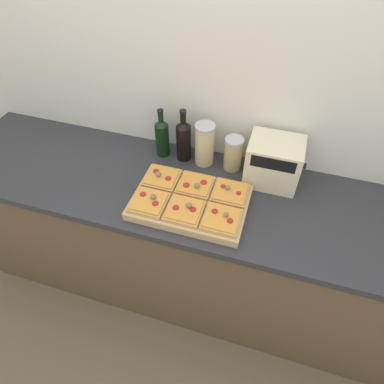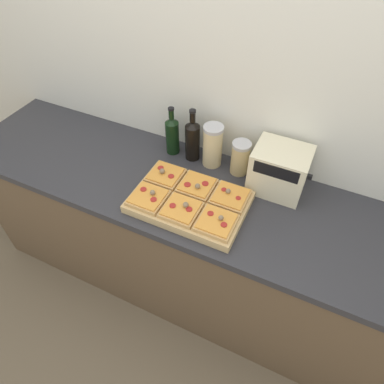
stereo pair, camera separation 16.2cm
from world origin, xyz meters
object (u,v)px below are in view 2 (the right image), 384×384
at_px(wine_bottle, 193,139).
at_px(grain_jar_short, 240,158).
at_px(olive_oil_bottle, 172,135).
at_px(cutting_board, 189,202).
at_px(grain_jar_tall, 213,146).
at_px(toaster_oven, 279,170).

relative_size(wine_bottle, grain_jar_short, 1.62).
height_order(olive_oil_bottle, wine_bottle, wine_bottle).
bearing_deg(olive_oil_bottle, wine_bottle, 0.00).
height_order(cutting_board, wine_bottle, wine_bottle).
distance_m(cutting_board, grain_jar_short, 0.36).
xyz_separation_m(cutting_board, grain_jar_tall, (-0.02, 0.33, 0.10)).
distance_m(grain_jar_tall, toaster_oven, 0.37).
relative_size(olive_oil_bottle, wine_bottle, 0.93).
xyz_separation_m(wine_bottle, grain_jar_tall, (0.12, 0.00, -0.00)).
bearing_deg(wine_bottle, grain_jar_tall, 0.00).
distance_m(cutting_board, grain_jar_tall, 0.35).
distance_m(cutting_board, olive_oil_bottle, 0.43).
relative_size(grain_jar_short, toaster_oven, 0.65).
bearing_deg(grain_jar_short, olive_oil_bottle, -180.00).
bearing_deg(toaster_oven, olive_oil_bottle, 176.79).
bearing_deg(grain_jar_tall, toaster_oven, -5.29).
distance_m(grain_jar_short, toaster_oven, 0.21).
height_order(cutting_board, toaster_oven, toaster_oven).
bearing_deg(grain_jar_short, wine_bottle, 180.00).
distance_m(cutting_board, wine_bottle, 0.37).
distance_m(olive_oil_bottle, grain_jar_short, 0.39).
bearing_deg(grain_jar_tall, grain_jar_short, 0.00).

